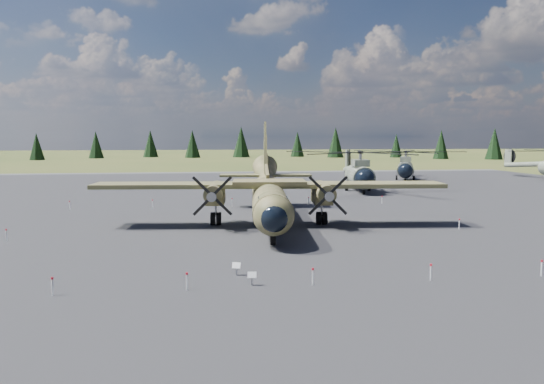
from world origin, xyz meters
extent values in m
plane|color=brown|center=(0.00, 0.00, 0.00)|extent=(500.00, 500.00, 0.00)
cube|color=#56555A|center=(0.00, 10.00, 0.00)|extent=(120.00, 120.00, 0.04)
cylinder|color=#404324|center=(2.14, 3.31, 2.20)|extent=(4.41, 17.40, 2.68)
sphere|color=#404324|center=(1.27, -5.26, 2.20)|extent=(2.88, 2.88, 2.63)
sphere|color=black|center=(1.21, -5.78, 2.15)|extent=(2.11, 2.11, 1.93)
cube|color=black|center=(1.42, -3.74, 2.92)|extent=(2.06, 1.72, 0.53)
cone|color=#404324|center=(3.29, 14.54, 3.20)|extent=(3.28, 6.81, 4.03)
cube|color=#96999B|center=(2.24, 4.26, 1.10)|extent=(2.39, 5.89, 0.48)
cube|color=#384122|center=(2.19, 3.78, 3.30)|extent=(27.93, 6.05, 0.33)
cube|color=#404324|center=(2.19, 3.78, 3.51)|extent=(6.06, 4.01, 0.33)
cylinder|color=#404324|center=(-2.12, 3.93, 2.77)|extent=(1.93, 5.09, 1.43)
cube|color=#404324|center=(-2.04, 4.70, 2.15)|extent=(1.76, 3.38, 0.77)
cone|color=gray|center=(-2.44, 0.84, 2.77)|extent=(0.81, 0.93, 0.73)
cylinder|color=black|center=(-2.04, 4.70, 0.53)|extent=(0.94, 1.13, 1.05)
cylinder|color=#404324|center=(6.44, 3.06, 2.77)|extent=(1.93, 5.09, 1.43)
cube|color=#404324|center=(6.52, 3.82, 2.15)|extent=(1.76, 3.38, 0.77)
cone|color=gray|center=(6.13, -0.03, 2.77)|extent=(0.81, 0.93, 0.73)
cylinder|color=black|center=(6.52, 3.82, 0.53)|extent=(0.94, 1.13, 1.05)
cube|color=#404324|center=(2.92, 10.92, 3.78)|extent=(1.00, 7.22, 1.61)
cube|color=#384122|center=(3.34, 15.01, 3.25)|extent=(9.35, 3.03, 0.21)
cylinder|color=gray|center=(1.38, -4.12, 1.22)|extent=(0.15, 0.15, 0.86)
cylinder|color=black|center=(1.38, -4.12, 0.53)|extent=(0.42, 0.92, 0.89)
cylinder|color=gray|center=(17.27, 28.16, 2.04)|extent=(3.86, 8.25, 2.76)
sphere|color=black|center=(16.71, 24.23, 1.98)|extent=(2.87, 2.87, 2.54)
sphere|color=gray|center=(17.84, 32.09, 2.04)|extent=(2.87, 2.87, 2.54)
cube|color=gray|center=(17.21, 27.72, 3.80)|extent=(2.36, 3.76, 0.83)
cylinder|color=gray|center=(17.21, 27.72, 4.63)|extent=(0.45, 0.45, 1.10)
cylinder|color=gray|center=(18.43, 36.18, 2.42)|extent=(2.25, 9.45, 1.58)
cube|color=gray|center=(19.01, 40.27, 3.80)|extent=(0.46, 1.56, 2.65)
cylinder|color=black|center=(19.40, 40.22, 3.80)|extent=(0.47, 2.85, 2.87)
cylinder|color=black|center=(16.80, 24.89, 0.44)|extent=(0.41, 0.79, 0.75)
cylinder|color=black|center=(15.99, 29.68, 0.44)|extent=(0.45, 0.92, 0.88)
cylinder|color=gray|center=(15.99, 29.68, 1.02)|extent=(0.17, 0.17, 1.60)
cylinder|color=black|center=(18.94, 29.26, 0.44)|extent=(0.45, 0.92, 0.88)
cylinder|color=gray|center=(18.94, 29.26, 1.02)|extent=(0.17, 0.17, 1.60)
cylinder|color=gray|center=(29.83, 43.81, 1.88)|extent=(5.11, 7.74, 2.54)
sphere|color=black|center=(28.45, 40.42, 1.83)|extent=(3.05, 3.05, 2.34)
sphere|color=gray|center=(31.21, 47.20, 1.88)|extent=(3.05, 3.05, 2.34)
cube|color=gray|center=(29.67, 43.43, 3.51)|extent=(2.83, 3.66, 0.76)
cylinder|color=gray|center=(29.67, 43.43, 4.27)|extent=(0.48, 0.48, 1.02)
cylinder|color=gray|center=(32.64, 50.73, 2.24)|extent=(4.06, 8.36, 1.45)
cube|color=gray|center=(34.08, 54.26, 3.51)|extent=(0.74, 1.40, 2.44)
cylinder|color=black|center=(34.41, 54.12, 3.51)|extent=(1.05, 2.47, 2.64)
cylinder|color=black|center=(28.68, 40.99, 0.41)|extent=(0.52, 0.75, 0.69)
cylinder|color=black|center=(29.02, 45.46, 0.41)|extent=(0.59, 0.87, 0.81)
cylinder|color=gray|center=(29.02, 45.46, 0.94)|extent=(0.19, 0.19, 1.47)
cylinder|color=black|center=(31.56, 44.42, 0.41)|extent=(0.59, 0.87, 0.81)
cylinder|color=gray|center=(31.56, 44.42, 0.94)|extent=(0.19, 0.19, 1.47)
cylinder|color=gray|center=(53.56, 47.76, 2.28)|extent=(3.34, 8.72, 1.48)
cube|color=gray|center=(52.46, 51.48, 3.57)|extent=(0.63, 1.45, 2.48)
cylinder|color=black|center=(52.81, 51.58, 3.57)|extent=(0.82, 2.60, 2.69)
cube|color=gray|center=(-1.53, -11.14, 0.27)|extent=(0.10, 0.10, 0.54)
cube|color=white|center=(-1.53, -11.19, 0.53)|extent=(0.47, 0.32, 0.31)
cube|color=gray|center=(-0.91, -13.10, 0.27)|extent=(0.09, 0.09, 0.54)
cube|color=white|center=(-0.91, -13.15, 0.53)|extent=(0.45, 0.23, 0.30)
cylinder|color=white|center=(-10.00, -13.50, 0.40)|extent=(0.07, 0.07, 0.80)
cylinder|color=red|center=(-10.00, -13.50, 0.80)|extent=(0.12, 0.12, 0.10)
cylinder|color=white|center=(-4.00, -13.50, 0.40)|extent=(0.07, 0.07, 0.80)
cylinder|color=red|center=(-4.00, -13.50, 0.80)|extent=(0.12, 0.12, 0.10)
cylinder|color=white|center=(2.00, -13.50, 0.40)|extent=(0.07, 0.07, 0.80)
cylinder|color=red|center=(2.00, -13.50, 0.80)|extent=(0.12, 0.12, 0.10)
cylinder|color=white|center=(8.00, -13.50, 0.40)|extent=(0.07, 0.07, 0.80)
cylinder|color=red|center=(8.00, -13.50, 0.80)|extent=(0.12, 0.12, 0.10)
cylinder|color=white|center=(14.00, -13.50, 0.40)|extent=(0.07, 0.07, 0.80)
cylinder|color=red|center=(14.00, -13.50, 0.80)|extent=(0.12, 0.12, 0.10)
cylinder|color=white|center=(-16.00, 16.00, 0.40)|extent=(0.07, 0.07, 0.80)
cylinder|color=red|center=(-16.00, 16.00, 0.80)|extent=(0.12, 0.12, 0.10)
cylinder|color=white|center=(-8.00, 16.00, 0.40)|extent=(0.07, 0.07, 0.80)
cylinder|color=red|center=(-8.00, 16.00, 0.80)|extent=(0.12, 0.12, 0.10)
cylinder|color=white|center=(0.00, 16.00, 0.40)|extent=(0.07, 0.07, 0.80)
cylinder|color=red|center=(0.00, 16.00, 0.80)|extent=(0.12, 0.12, 0.10)
cylinder|color=white|center=(8.00, 16.00, 0.40)|extent=(0.07, 0.07, 0.80)
cylinder|color=red|center=(8.00, 16.00, 0.80)|extent=(0.12, 0.12, 0.10)
cylinder|color=white|center=(16.00, 16.00, 0.40)|extent=(0.07, 0.07, 0.80)
cylinder|color=red|center=(16.00, 16.00, 0.80)|extent=(0.12, 0.12, 0.10)
cylinder|color=white|center=(-16.50, 0.00, 0.40)|extent=(0.07, 0.07, 0.80)
cylinder|color=red|center=(-16.50, 0.00, 0.80)|extent=(0.12, 0.12, 0.10)
cylinder|color=white|center=(16.50, 0.00, 0.40)|extent=(0.07, 0.07, 0.80)
cylinder|color=red|center=(16.50, 0.00, 0.80)|extent=(0.12, 0.12, 0.10)
cone|color=black|center=(88.90, 117.74, 4.94)|extent=(5.53, 5.53, 9.87)
cone|color=black|center=(74.00, 123.54, 4.65)|extent=(5.20, 5.20, 9.29)
cone|color=black|center=(64.55, 138.00, 4.01)|extent=(4.49, 4.49, 8.01)
cone|color=black|center=(43.61, 140.37, 5.18)|extent=(5.80, 5.80, 10.36)
cone|color=black|center=(31.84, 148.73, 4.41)|extent=(4.94, 4.94, 8.82)
cone|color=black|center=(11.57, 146.88, 5.31)|extent=(5.95, 5.95, 10.62)
cone|color=black|center=(-5.22, 144.49, 4.68)|extent=(5.24, 5.24, 9.36)
cone|color=black|center=(-19.80, 151.70, 4.71)|extent=(5.27, 5.27, 9.41)
cone|color=black|center=(-36.77, 143.93, 4.44)|extent=(4.97, 4.97, 8.88)
cone|color=black|center=(-52.29, 132.95, 4.14)|extent=(4.64, 4.64, 8.28)
camera|label=1|loc=(-3.40, -37.96, 7.16)|focal=35.00mm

